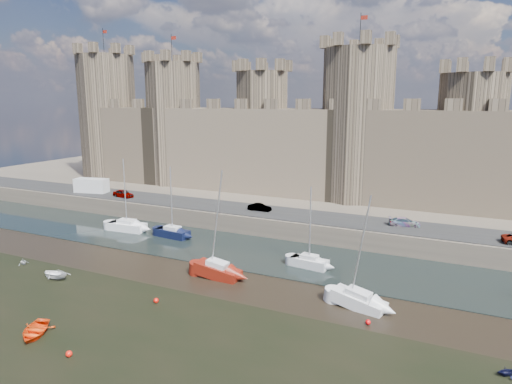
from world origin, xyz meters
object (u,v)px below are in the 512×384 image
(car_2, at_px, (404,222))
(dinghy_0, at_px, (35,332))
(car_1, at_px, (260,207))
(sailboat_5, at_px, (358,300))
(car_0, at_px, (123,194))
(sailboat_1, at_px, (173,232))
(sailboat_0, at_px, (127,226))
(van, at_px, (91,186))
(sailboat_4, at_px, (218,270))
(sailboat_2, at_px, (309,261))

(car_2, distance_m, dinghy_0, 42.06)
(car_1, height_order, car_2, same)
(car_1, xyz_separation_m, sailboat_5, (18.51, -19.12, -2.31))
(sailboat_5, bearing_deg, car_1, 145.33)
(car_0, height_order, car_2, car_0)
(sailboat_5, height_order, dinghy_0, sailboat_5)
(sailboat_5, bearing_deg, sailboat_1, 170.71)
(car_0, xyz_separation_m, sailboat_0, (7.62, -8.09, -2.35))
(van, bearing_deg, car_1, -11.13)
(sailboat_1, bearing_deg, dinghy_0, -72.78)
(van, xyz_separation_m, sailboat_1, (22.63, -8.62, -2.94))
(sailboat_1, relative_size, sailboat_5, 0.92)
(sailboat_4, distance_m, dinghy_0, 17.71)
(sailboat_0, bearing_deg, car_0, 128.87)
(car_2, relative_size, sailboat_0, 0.37)
(car_0, bearing_deg, car_1, -78.47)
(car_0, bearing_deg, sailboat_5, -104.26)
(sailboat_1, xyz_separation_m, dinghy_0, (5.56, -25.78, -0.42))
(sailboat_4, bearing_deg, sailboat_0, 155.83)
(car_2, xyz_separation_m, dinghy_0, (-22.52, -35.42, -2.70))
(car_1, bearing_deg, sailboat_2, -136.53)
(car_2, xyz_separation_m, sailboat_2, (-8.13, -12.39, -2.30))
(car_0, height_order, sailboat_4, sailboat_4)
(car_1, xyz_separation_m, car_2, (19.57, 0.64, -0.00))
(sailboat_1, relative_size, dinghy_0, 2.83)
(sailboat_5, bearing_deg, car_2, 98.18)
(car_2, xyz_separation_m, sailboat_0, (-35.62, -9.83, -2.26))
(car_1, distance_m, sailboat_4, 18.97)
(sailboat_2, bearing_deg, car_1, 140.65)
(car_2, height_order, sailboat_1, sailboat_1)
(sailboat_1, bearing_deg, sailboat_5, -15.49)
(car_0, height_order, car_1, car_0)
(car_0, relative_size, sailboat_0, 0.37)
(car_0, bearing_deg, dinghy_0, -139.52)
(van, xyz_separation_m, dinghy_0, (28.19, -34.40, -3.36))
(car_0, xyz_separation_m, dinghy_0, (20.71, -33.68, -2.80))
(sailboat_4, bearing_deg, sailboat_1, 143.41)
(car_1, distance_m, sailboat_0, 18.63)
(car_1, distance_m, dinghy_0, 35.00)
(sailboat_5, bearing_deg, car_0, 168.11)
(car_2, distance_m, sailboat_0, 37.02)
(sailboat_0, height_order, sailboat_4, sailboat_4)
(van, height_order, sailboat_1, sailboat_1)
(car_2, relative_size, sailboat_1, 0.40)
(car_1, distance_m, sailboat_1, 12.59)
(sailboat_0, distance_m, dinghy_0, 28.75)
(car_1, height_order, sailboat_0, sailboat_0)
(car_1, distance_m, sailboat_5, 26.71)
(sailboat_5, xyz_separation_m, dinghy_0, (-21.46, -15.66, -0.39))
(dinghy_0, bearing_deg, car_2, 30.52)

